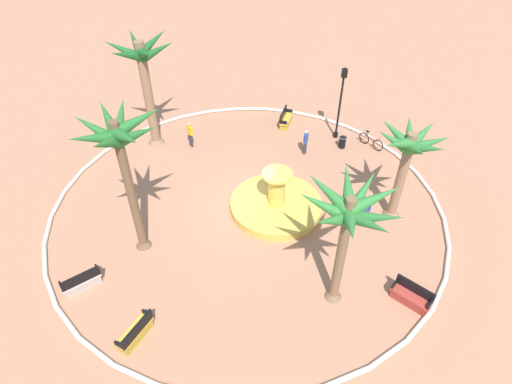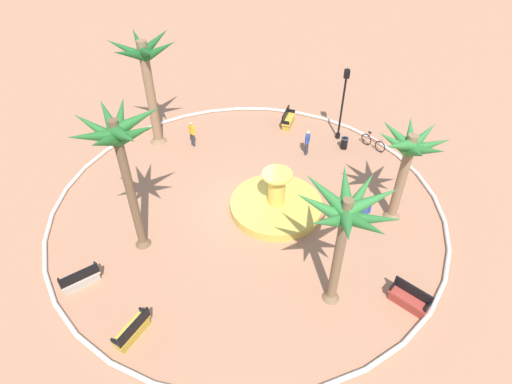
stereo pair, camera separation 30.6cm
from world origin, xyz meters
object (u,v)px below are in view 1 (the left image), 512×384
at_px(fountain, 276,204).
at_px(palm_tree_by_curb, 349,216).
at_px(person_cyclist_photo, 190,133).
at_px(trash_bin, 342,142).
at_px(palm_tree_near_fountain, 408,152).
at_px(bench_southeast, 82,282).
at_px(person_cyclist_helmet, 306,141).
at_px(lamppost, 341,98).
at_px(bench_west, 286,120).
at_px(bench_east, 411,297).
at_px(person_pedestrian_stroll, 365,210).
at_px(bench_north, 136,333).
at_px(palm_tree_mid_plaza, 144,71).
at_px(palm_tree_far_side, 120,147).
at_px(bicycle_red_frame, 371,141).

bearing_deg(fountain, palm_tree_by_curb, 118.62).
bearing_deg(person_cyclist_photo, trash_bin, -174.54).
height_order(palm_tree_near_fountain, bench_southeast, palm_tree_near_fountain).
xyz_separation_m(trash_bin, person_cyclist_photo, (8.95, 0.86, 0.53)).
bearing_deg(person_cyclist_helmet, palm_tree_near_fountain, 132.42).
height_order(palm_tree_near_fountain, trash_bin, palm_tree_near_fountain).
height_order(palm_tree_near_fountain, person_cyclist_helmet, palm_tree_near_fountain).
distance_m(bench_southeast, lamppost, 16.76).
bearing_deg(palm_tree_near_fountain, bench_west, -54.04).
bearing_deg(bench_east, person_pedestrian_stroll, -70.44).
distance_m(palm_tree_by_curb, person_pedestrian_stroll, 5.89).
bearing_deg(palm_tree_near_fountain, person_pedestrian_stroll, 28.26).
distance_m(fountain, bench_north, 9.03).
bearing_deg(fountain, palm_tree_mid_plaza, -33.77).
bearing_deg(person_cyclist_photo, bench_southeast, 78.33).
bearing_deg(lamppost, palm_tree_far_side, 48.10).
distance_m(bench_west, person_cyclist_photo, 6.27).
relative_size(fountain, bench_southeast, 3.02).
bearing_deg(palm_tree_far_side, palm_tree_near_fountain, -163.93).
bearing_deg(palm_tree_mid_plaza, bench_west, -159.44).
height_order(bench_north, person_cyclist_helmet, person_cyclist_helmet).
relative_size(fountain, person_cyclist_helmet, 2.88).
distance_m(lamppost, person_pedestrian_stroll, 7.78).
relative_size(palm_tree_near_fountain, palm_tree_mid_plaza, 0.77).
relative_size(bench_southeast, person_pedestrian_stroll, 0.93).
distance_m(bench_east, bench_southeast, 13.42).
bearing_deg(palm_tree_near_fountain, bicycle_red_frame, -85.26).
xyz_separation_m(fountain, trash_bin, (-3.51, -5.81, 0.07)).
bearing_deg(palm_tree_far_side, person_pedestrian_stroll, -165.89).
bearing_deg(person_cyclist_photo, palm_tree_far_side, 87.24).
height_order(palm_tree_mid_plaza, trash_bin, palm_tree_mid_plaza).
bearing_deg(person_cyclist_helmet, lamppost, -133.51).
relative_size(bench_west, lamppost, 0.36).
distance_m(bench_west, person_cyclist_helmet, 3.34).
relative_size(palm_tree_far_side, person_pedestrian_stroll, 4.19).
bearing_deg(palm_tree_near_fountain, bench_southeast, 23.78).
distance_m(palm_tree_near_fountain, palm_tree_by_curb, 6.03).
xyz_separation_m(bench_north, person_cyclist_photo, (0.77, -12.69, 0.57)).
bearing_deg(palm_tree_far_side, trash_bin, -136.22).
height_order(bench_southeast, bicycle_red_frame, bench_southeast).
distance_m(fountain, person_pedestrian_stroll, 4.29).
distance_m(trash_bin, person_cyclist_photo, 9.01).
height_order(person_cyclist_helmet, person_cyclist_photo, person_cyclist_photo).
bearing_deg(palm_tree_by_curb, lamppost, -92.06).
height_order(trash_bin, person_cyclist_photo, person_cyclist_photo).
bearing_deg(person_cyclist_helmet, bench_east, 114.05).
distance_m(bench_west, lamppost, 4.06).
bearing_deg(palm_tree_mid_plaza, person_cyclist_photo, 176.06).
bearing_deg(bench_southeast, bench_west, -119.28).
xyz_separation_m(bench_west, person_cyclist_photo, (5.47, 3.02, 0.57)).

